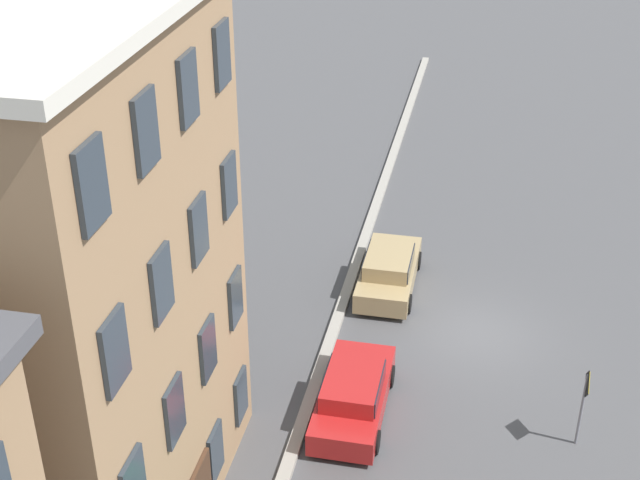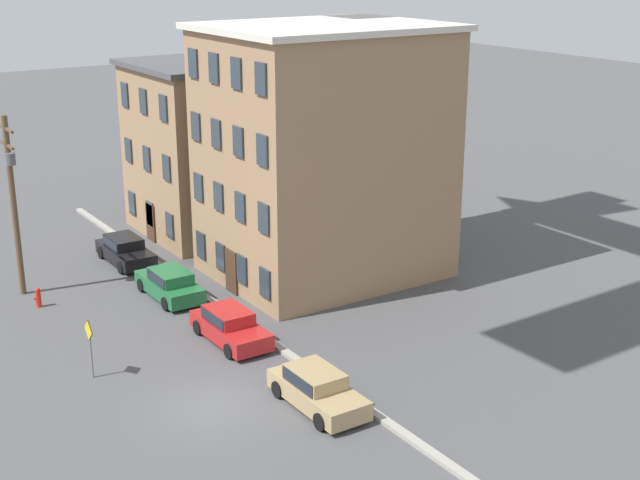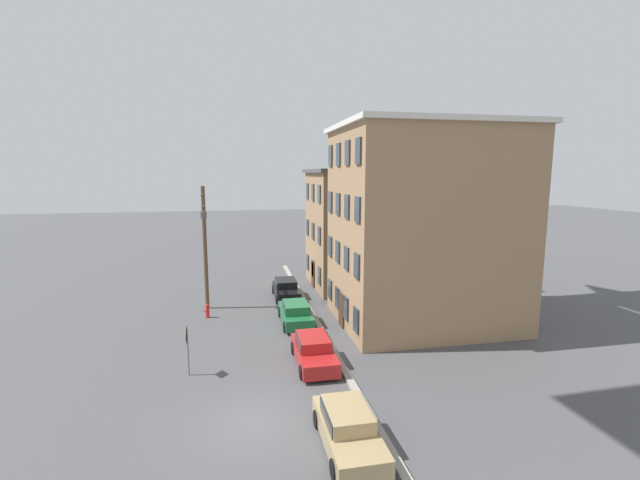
{
  "view_description": "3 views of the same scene",
  "coord_description": "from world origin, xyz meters",
  "px_view_note": "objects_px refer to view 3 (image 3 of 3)",
  "views": [
    {
      "loc": [
        -24.2,
        0.08,
        16.7
      ],
      "look_at": [
        -1.1,
        4.91,
        3.48
      ],
      "focal_mm": 50.0,
      "sensor_mm": 36.0,
      "label": 1
    },
    {
      "loc": [
        26.73,
        -12.99,
        16.12
      ],
      "look_at": [
        -0.13,
        4.78,
        5.57
      ],
      "focal_mm": 50.0,
      "sensor_mm": 36.0,
      "label": 2
    },
    {
      "loc": [
        15.65,
        -0.62,
        9.66
      ],
      "look_at": [
        1.9,
        2.18,
        7.48
      ],
      "focal_mm": 24.0,
      "sensor_mm": 36.0,
      "label": 3
    }
  ],
  "objects_px": {
    "utility_pole": "(205,241)",
    "car_tan": "(348,427)",
    "car_green": "(296,312)",
    "fire_hydrant": "(207,311)",
    "car_red": "(314,350)",
    "car_black": "(286,288)",
    "caution_sign": "(187,343)"
  },
  "relations": [
    {
      "from": "utility_pole",
      "to": "car_tan",
      "type": "bearing_deg",
      "value": 18.51
    },
    {
      "from": "car_green",
      "to": "fire_hydrant",
      "type": "distance_m",
      "value": 6.16
    },
    {
      "from": "car_red",
      "to": "car_tan",
      "type": "height_order",
      "value": "same"
    },
    {
      "from": "car_black",
      "to": "car_green",
      "type": "bearing_deg",
      "value": -1.06
    },
    {
      "from": "car_tan",
      "to": "caution_sign",
      "type": "relative_size",
      "value": 1.78
    },
    {
      "from": "fire_hydrant",
      "to": "utility_pole",
      "type": "bearing_deg",
      "value": -176.65
    },
    {
      "from": "fire_hydrant",
      "to": "caution_sign",
      "type": "bearing_deg",
      "value": -2.94
    },
    {
      "from": "caution_sign",
      "to": "fire_hydrant",
      "type": "bearing_deg",
      "value": 177.06
    },
    {
      "from": "caution_sign",
      "to": "car_green",
      "type": "bearing_deg",
      "value": 135.03
    },
    {
      "from": "car_green",
      "to": "car_tan",
      "type": "xyz_separation_m",
      "value": [
        12.95,
        0.0,
        0.0
      ]
    },
    {
      "from": "car_tan",
      "to": "utility_pole",
      "type": "xyz_separation_m",
      "value": [
        -17.39,
        -5.82,
        4.21
      ]
    },
    {
      "from": "car_black",
      "to": "fire_hydrant",
      "type": "bearing_deg",
      "value": -57.6
    },
    {
      "from": "utility_pole",
      "to": "fire_hydrant",
      "type": "distance_m",
      "value": 4.95
    },
    {
      "from": "car_red",
      "to": "fire_hydrant",
      "type": "bearing_deg",
      "value": -145.64
    },
    {
      "from": "car_black",
      "to": "car_red",
      "type": "bearing_deg",
      "value": -0.29
    },
    {
      "from": "car_green",
      "to": "car_black",
      "type": "bearing_deg",
      "value": 178.94
    },
    {
      "from": "car_red",
      "to": "caution_sign",
      "type": "relative_size",
      "value": 1.78
    },
    {
      "from": "car_red",
      "to": "car_tan",
      "type": "bearing_deg",
      "value": -0.38
    },
    {
      "from": "car_red",
      "to": "utility_pole",
      "type": "xyz_separation_m",
      "value": [
        -10.5,
        -5.87,
        4.21
      ]
    },
    {
      "from": "car_black",
      "to": "fire_hydrant",
      "type": "relative_size",
      "value": 4.58
    },
    {
      "from": "car_red",
      "to": "car_black",
      "type": "bearing_deg",
      "value": 179.71
    },
    {
      "from": "caution_sign",
      "to": "utility_pole",
      "type": "relative_size",
      "value": 0.28
    },
    {
      "from": "car_tan",
      "to": "utility_pole",
      "type": "height_order",
      "value": "utility_pole"
    },
    {
      "from": "caution_sign",
      "to": "car_black",
      "type": "bearing_deg",
      "value": 152.82
    },
    {
      "from": "car_black",
      "to": "utility_pole",
      "type": "distance_m",
      "value": 7.44
    },
    {
      "from": "car_green",
      "to": "utility_pole",
      "type": "distance_m",
      "value": 8.44
    },
    {
      "from": "car_red",
      "to": "car_tan",
      "type": "relative_size",
      "value": 1.0
    },
    {
      "from": "car_red",
      "to": "utility_pole",
      "type": "relative_size",
      "value": 0.5
    },
    {
      "from": "car_black",
      "to": "caution_sign",
      "type": "height_order",
      "value": "caution_sign"
    },
    {
      "from": "caution_sign",
      "to": "utility_pole",
      "type": "xyz_separation_m",
      "value": [
        -10.57,
        0.31,
        3.32
      ]
    },
    {
      "from": "car_green",
      "to": "car_red",
      "type": "bearing_deg",
      "value": 0.47
    },
    {
      "from": "car_red",
      "to": "fire_hydrant",
      "type": "distance_m",
      "value": 10.18
    }
  ]
}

